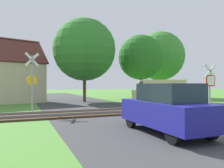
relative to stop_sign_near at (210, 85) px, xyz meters
The scene contains 11 objects.
ground_plane 6.05m from the stop_sign_near, 141.16° to the right, with size 160.00×160.00×0.00m, color #4C8433.
road_asphalt 5.10m from the stop_sign_near, 160.06° to the right, with size 7.71×80.00×0.01m, color #38383A.
rail_track 5.91m from the stop_sign_near, 142.83° to the left, with size 60.00×2.60×0.22m.
stop_sign_near is the anchor object (origin of this frame).
crossing_sign_far 10.49m from the stop_sign_near, 149.18° to the left, with size 0.86×0.23×3.76m.
house 18.83m from the stop_sign_near, 127.09° to the left, with size 8.43×7.43×6.46m.
tree_right 13.33m from the stop_sign_near, 77.18° to the left, with size 5.09×5.09×7.43m.
tree_far 19.80m from the stop_sign_near, 63.30° to the left, with size 7.00×7.00×9.40m.
tree_center 13.94m from the stop_sign_near, 105.56° to the left, with size 6.48×6.48×8.65m.
mail_truck 9.35m from the stop_sign_near, 72.07° to the left, with size 5.21×3.08×2.24m.
parked_car 5.50m from the stop_sign_near, 151.79° to the right, with size 1.68×4.02×1.78m.
Camera 1 is at (-5.03, -5.41, 1.73)m, focal length 35.00 mm.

